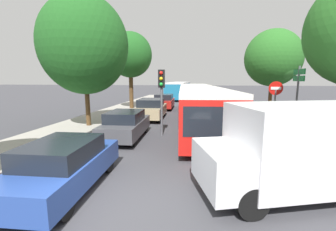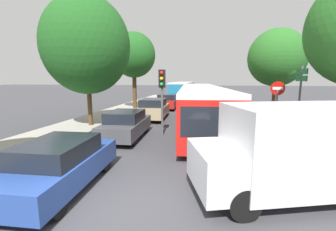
# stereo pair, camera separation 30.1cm
# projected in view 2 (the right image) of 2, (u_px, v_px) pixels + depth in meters

# --- Properties ---
(ground_plane) EXTENTS (200.00, 200.00, 0.00)m
(ground_plane) POSITION_uv_depth(u_px,v_px,m) (113.00, 208.00, 5.16)
(ground_plane) COLOR #3D3D42
(kerb_strip_left) EXTENTS (3.20, 39.53, 0.14)m
(kerb_strip_left) POSITION_uv_depth(u_px,v_px,m) (120.00, 111.00, 20.49)
(kerb_strip_left) COLOR #9E998E
(kerb_strip_left) RESTS_ON ground
(articulated_bus) EXTENTS (3.88, 16.55, 2.44)m
(articulated_bus) POSITION_uv_depth(u_px,v_px,m) (200.00, 101.00, 15.56)
(articulated_bus) COLOR red
(articulated_bus) RESTS_ON ground
(city_bus_rear) EXTENTS (2.79, 11.44, 2.45)m
(city_bus_rear) POSITION_uv_depth(u_px,v_px,m) (183.00, 89.00, 33.91)
(city_bus_rear) COLOR teal
(city_bus_rear) RESTS_ON ground
(queued_car_blue) EXTENTS (1.82, 3.96, 1.35)m
(queued_car_blue) POSITION_uv_depth(u_px,v_px,m) (60.00, 164.00, 5.99)
(queued_car_blue) COLOR #284799
(queued_car_blue) RESTS_ON ground
(queued_car_graphite) EXTENTS (1.86, 4.03, 1.38)m
(queued_car_graphite) POSITION_uv_depth(u_px,v_px,m) (126.00, 124.00, 11.17)
(queued_car_graphite) COLOR #47474C
(queued_car_graphite) RESTS_ON ground
(queued_car_tan) EXTENTS (2.02, 4.38, 1.50)m
(queued_car_tan) POSITION_uv_depth(u_px,v_px,m) (153.00, 109.00, 16.58)
(queued_car_tan) COLOR tan
(queued_car_tan) RESTS_ON ground
(queued_car_red) EXTENTS (1.96, 4.26, 1.45)m
(queued_car_red) POSITION_uv_depth(u_px,v_px,m) (167.00, 101.00, 22.15)
(queued_car_red) COLOR #B21E19
(queued_car_red) RESTS_ON ground
(white_van) EXTENTS (5.35, 3.35, 2.31)m
(white_van) POSITION_uv_depth(u_px,v_px,m) (302.00, 148.00, 5.59)
(white_van) COLOR silver
(white_van) RESTS_ON ground
(traffic_light) EXTENTS (0.33, 0.36, 3.40)m
(traffic_light) POSITION_uv_depth(u_px,v_px,m) (162.00, 88.00, 11.41)
(traffic_light) COLOR #56595E
(traffic_light) RESTS_ON ground
(no_entry_sign) EXTENTS (0.70, 0.08, 2.82)m
(no_entry_sign) POSITION_uv_depth(u_px,v_px,m) (277.00, 100.00, 11.36)
(no_entry_sign) COLOR #56595E
(no_entry_sign) RESTS_ON ground
(direction_sign_post) EXTENTS (0.10, 1.40, 3.60)m
(direction_sign_post) POSITION_uv_depth(u_px,v_px,m) (301.00, 87.00, 11.43)
(direction_sign_post) COLOR #56595E
(direction_sign_post) RESTS_ON ground
(tree_left_mid) EXTENTS (5.04, 5.04, 7.71)m
(tree_left_mid) POSITION_uv_depth(u_px,v_px,m) (87.00, 48.00, 13.06)
(tree_left_mid) COLOR #51381E
(tree_left_mid) RESTS_ON ground
(tree_left_far) EXTENTS (4.05, 4.05, 7.28)m
(tree_left_far) POSITION_uv_depth(u_px,v_px,m) (133.00, 56.00, 21.12)
(tree_left_far) COLOR #51381E
(tree_left_far) RESTS_ON ground
(tree_right_mid) EXTENTS (3.99, 3.99, 6.46)m
(tree_right_mid) POSITION_uv_depth(u_px,v_px,m) (278.00, 59.00, 15.93)
(tree_right_mid) COLOR #51381E
(tree_right_mid) RESTS_ON ground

